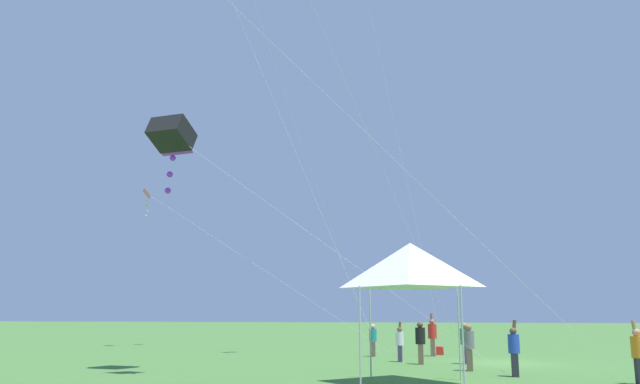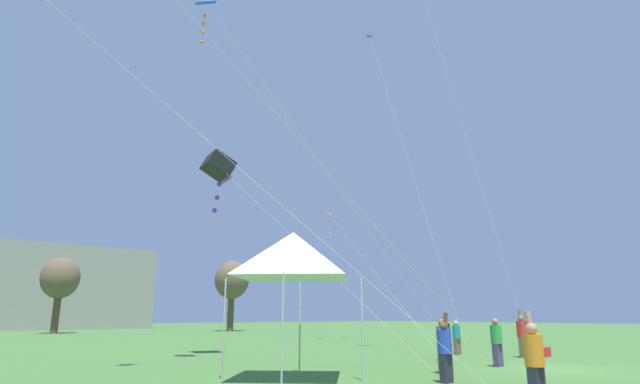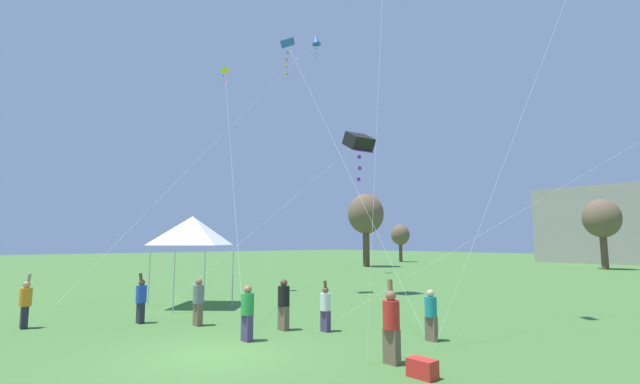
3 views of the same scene
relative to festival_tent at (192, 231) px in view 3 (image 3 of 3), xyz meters
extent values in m
plane|color=#427033|center=(8.67, -3.34, -3.52)|extent=(220.00, 220.00, 0.00)
cylinder|color=brown|center=(4.89, 45.52, -1.57)|extent=(0.71, 0.71, 3.88)
ellipsoid|color=brown|center=(4.89, 45.52, 2.06)|extent=(3.81, 3.81, 4.24)
cylinder|color=brown|center=(-16.00, 30.02, -1.28)|extent=(0.81, 0.81, 4.47)
ellipsoid|color=brown|center=(-16.00, 30.02, 2.90)|extent=(4.39, 4.39, 4.87)
cylinder|color=brown|center=(-21.05, 43.32, -2.10)|extent=(0.52, 0.52, 2.83)
ellipsoid|color=brown|center=(-21.05, 43.32, 0.55)|extent=(2.78, 2.78, 3.09)
cylinder|color=#B7B7BC|center=(-1.42, -1.42, -2.10)|extent=(0.05, 0.05, 2.84)
cylinder|color=#B7B7BC|center=(1.42, -1.42, -2.10)|extent=(0.05, 0.05, 2.84)
cylinder|color=#B7B7BC|center=(-1.42, 1.42, -2.10)|extent=(0.05, 0.05, 2.84)
cylinder|color=#B7B7BC|center=(1.42, 1.42, -2.10)|extent=(0.05, 0.05, 2.84)
pyramid|color=white|center=(0.00, 0.00, 0.00)|extent=(3.15, 3.15, 1.37)
cube|color=red|center=(13.47, -0.82, -3.31)|extent=(0.63, 0.38, 0.41)
cube|color=brown|center=(11.60, 2.35, -3.16)|extent=(0.35, 0.19, 0.72)
cylinder|color=teal|center=(11.60, 2.35, -2.50)|extent=(0.36, 0.36, 0.60)
sphere|color=tan|center=(11.60, 2.35, -2.10)|extent=(0.23, 0.23, 0.23)
cube|color=#473860|center=(7.88, -1.84, -3.12)|extent=(0.37, 0.21, 0.78)
cylinder|color=#288E3D|center=(7.88, -1.84, -2.41)|extent=(0.39, 0.39, 0.65)
sphere|color=#896042|center=(7.88, -1.84, -1.97)|extent=(0.25, 0.25, 0.25)
cube|color=#473860|center=(8.44, 0.88, -3.17)|extent=(0.33, 0.18, 0.69)
cylinder|color=white|center=(8.44, 0.88, -2.54)|extent=(0.35, 0.35, 0.57)
sphere|color=brown|center=(8.44, 0.88, -2.16)|extent=(0.22, 0.22, 0.22)
cylinder|color=brown|center=(8.45, 0.86, -2.07)|extent=(0.15, 0.17, 0.49)
cube|color=brown|center=(4.63, -1.86, -3.12)|extent=(0.38, 0.21, 0.79)
cylinder|color=slate|center=(4.63, -1.86, -2.41)|extent=(0.39, 0.39, 0.65)
sphere|color=#896042|center=(4.63, -1.86, -1.97)|extent=(0.25, 0.25, 0.25)
cube|color=brown|center=(7.31, -0.03, -3.11)|extent=(0.39, 0.21, 0.81)
cylinder|color=black|center=(7.31, -0.03, -2.37)|extent=(0.41, 0.41, 0.67)
sphere|color=brown|center=(7.31, -0.03, -1.93)|extent=(0.25, 0.25, 0.25)
cube|color=#282833|center=(2.78, -3.23, -3.14)|extent=(0.36, 0.20, 0.75)
cylinder|color=blue|center=(2.78, -3.23, -2.45)|extent=(0.38, 0.38, 0.62)
sphere|color=brown|center=(2.78, -3.23, -2.04)|extent=(0.24, 0.24, 0.24)
cylinder|color=brown|center=(2.79, -3.27, -1.94)|extent=(0.17, 0.22, 0.54)
cube|color=#282833|center=(1.08, -6.59, -3.14)|extent=(0.36, 0.20, 0.76)
cylinder|color=orange|center=(1.08, -6.59, -2.44)|extent=(0.38, 0.38, 0.63)
sphere|color=tan|center=(1.08, -6.59, -2.02)|extent=(0.24, 0.24, 0.24)
cylinder|color=tan|center=(1.08, -6.56, -1.92)|extent=(0.13, 0.19, 0.55)
cube|color=brown|center=(12.35, -0.49, -3.10)|extent=(0.40, 0.22, 0.84)
cylinder|color=red|center=(12.35, -0.49, -2.33)|extent=(0.42, 0.42, 0.69)
sphere|color=#896042|center=(12.35, -0.49, -1.86)|extent=(0.26, 0.26, 0.26)
cylinder|color=#896042|center=(12.33, -0.48, -1.76)|extent=(0.21, 0.19, 0.59)
cylinder|color=silver|center=(-5.03, 5.56, 7.87)|extent=(11.53, 23.52, 22.77)
cone|color=blue|center=(-10.79, 17.31, 19.25)|extent=(1.19, 1.09, 1.11)
sphere|color=green|center=(-10.81, 17.39, 18.68)|extent=(0.14, 0.14, 0.14)
sphere|color=green|center=(-10.83, 17.26, 18.28)|extent=(0.14, 0.14, 0.14)
sphere|color=green|center=(-10.87, 17.37, 17.88)|extent=(0.14, 0.14, 0.14)
sphere|color=green|center=(-10.78, 17.30, 17.48)|extent=(0.14, 0.14, 0.14)
cylinder|color=silver|center=(12.68, 8.97, 1.27)|extent=(8.96, 16.63, 9.57)
cylinder|color=silver|center=(14.42, 7.11, 8.08)|extent=(4.97, 10.24, 23.19)
cylinder|color=silver|center=(5.55, 4.08, 3.97)|extent=(11.96, 3.61, 14.98)
pyramid|color=blue|center=(-0.45, 5.86, 11.52)|extent=(1.00, 1.14, 0.68)
sphere|color=orange|center=(-0.40, 5.91, 10.84)|extent=(0.15, 0.15, 0.15)
sphere|color=orange|center=(-0.45, 5.88, 10.41)|extent=(0.15, 0.15, 0.15)
sphere|color=orange|center=(-0.46, 5.84, 9.98)|extent=(0.15, 0.15, 0.15)
sphere|color=orange|center=(-0.47, 5.93, 9.55)|extent=(0.15, 0.15, 0.15)
cylinder|color=silver|center=(2.67, 3.04, 0.92)|extent=(0.56, 12.17, 8.88)
cube|color=black|center=(2.40, 9.12, 5.36)|extent=(1.70, 1.69, 1.29)
cube|color=purple|center=(2.40, 9.12, 4.94)|extent=(1.28, 1.54, 0.58)
sphere|color=purple|center=(2.47, 9.06, 4.42)|extent=(0.23, 0.23, 0.23)
sphere|color=purple|center=(2.43, 9.13, 3.76)|extent=(0.23, 0.23, 0.23)
sphere|color=purple|center=(2.33, 9.13, 3.11)|extent=(0.23, 0.23, 0.23)
cylinder|color=silver|center=(1.97, 0.87, 3.33)|extent=(11.72, 5.51, 13.69)
pyramid|color=yellow|center=(-3.90, 3.62, 10.21)|extent=(0.67, 0.52, 0.23)
sphere|color=red|center=(-3.88, 3.56, 9.80)|extent=(0.09, 0.09, 0.09)
sphere|color=red|center=(-3.90, 3.61, 9.54)|extent=(0.09, 0.09, 0.09)
camera|label=1|loc=(-19.40, -0.75, -1.43)|focal=35.00mm
camera|label=2|loc=(-9.16, -11.73, -1.75)|focal=28.00mm
camera|label=3|loc=(19.31, -9.08, -0.53)|focal=24.00mm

